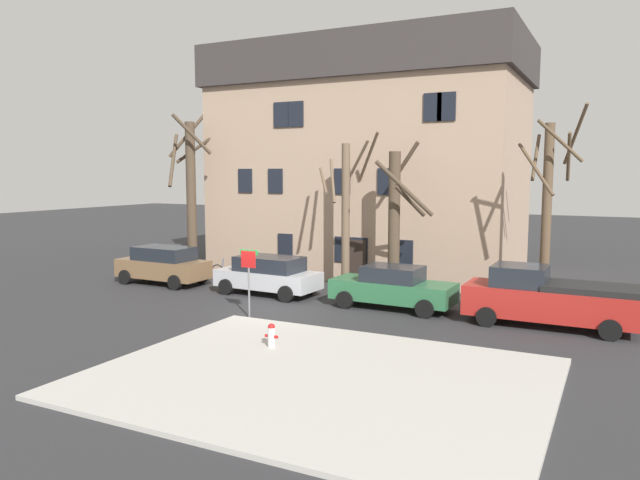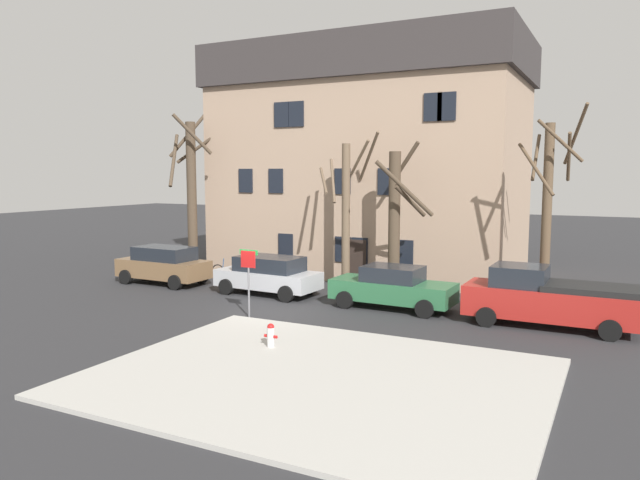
# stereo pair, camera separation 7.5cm
# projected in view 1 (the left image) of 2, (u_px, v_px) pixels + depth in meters

# --- Properties ---
(ground_plane) EXTENTS (120.00, 120.00, 0.00)m
(ground_plane) POSITION_uv_depth(u_px,v_px,m) (273.00, 312.00, 22.43)
(ground_plane) COLOR #2D2D30
(sidewalk_slab) EXTENTS (11.20, 8.70, 0.12)m
(sidewalk_slab) POSITION_uv_depth(u_px,v_px,m) (318.00, 378.00, 15.13)
(sidewalk_slab) COLOR #B7B5AD
(sidewalk_slab) RESTS_ON ground_plane
(building_main) EXTENTS (15.79, 8.77, 11.71)m
(building_main) POSITION_uv_depth(u_px,v_px,m) (369.00, 159.00, 31.73)
(building_main) COLOR tan
(building_main) RESTS_ON ground_plane
(tree_bare_near) EXTENTS (2.80, 2.80, 8.28)m
(tree_bare_near) POSITION_uv_depth(u_px,v_px,m) (191.00, 191.00, 30.64)
(tree_bare_near) COLOR #4C3D2D
(tree_bare_near) RESTS_ON ground_plane
(tree_bare_mid) EXTENTS (3.01, 3.00, 6.97)m
(tree_bare_mid) POSITION_uv_depth(u_px,v_px,m) (346.00, 210.00, 26.42)
(tree_bare_mid) COLOR brown
(tree_bare_mid) RESTS_ON ground_plane
(tree_bare_far) EXTENTS (2.32, 2.71, 6.51)m
(tree_bare_far) POSITION_uv_depth(u_px,v_px,m) (396.00, 219.00, 25.04)
(tree_bare_far) COLOR #4C3D2D
(tree_bare_far) RESTS_ON ground_plane
(tree_bare_end) EXTENTS (2.43, 2.56, 7.68)m
(tree_bare_end) POSITION_uv_depth(u_px,v_px,m) (548.00, 207.00, 22.48)
(tree_bare_end) COLOR brown
(tree_bare_end) RESTS_ON ground_plane
(car_brown_wagon) EXTENTS (4.47, 2.10, 1.76)m
(car_brown_wagon) POSITION_uv_depth(u_px,v_px,m) (163.00, 265.00, 28.10)
(car_brown_wagon) COLOR brown
(car_brown_wagon) RESTS_ON ground_plane
(car_silver_wagon) EXTENTS (4.59, 2.26, 1.65)m
(car_silver_wagon) POSITION_uv_depth(u_px,v_px,m) (268.00, 275.00, 25.66)
(car_silver_wagon) COLOR #B7BABF
(car_silver_wagon) RESTS_ON ground_plane
(car_green_sedan) EXTENTS (4.77, 2.14, 1.65)m
(car_green_sedan) POSITION_uv_depth(u_px,v_px,m) (393.00, 287.00, 23.02)
(car_green_sedan) COLOR #2D6B42
(car_green_sedan) RESTS_ON ground_plane
(pickup_truck_red) EXTENTS (5.59, 2.22, 2.03)m
(pickup_truck_red) POSITION_uv_depth(u_px,v_px,m) (548.00, 298.00, 20.29)
(pickup_truck_red) COLOR #AD231E
(pickup_truck_red) RESTS_ON ground_plane
(fire_hydrant) EXTENTS (0.42, 0.22, 0.70)m
(fire_hydrant) POSITION_uv_depth(u_px,v_px,m) (271.00, 335.00, 17.55)
(fire_hydrant) COLOR silver
(fire_hydrant) RESTS_ON sidewalk_slab
(street_sign_pole) EXTENTS (0.76, 0.07, 2.46)m
(street_sign_pole) POSITION_uv_depth(u_px,v_px,m) (249.00, 270.00, 21.49)
(street_sign_pole) COLOR slate
(street_sign_pole) RESTS_ON ground_plane
(bicycle_leaning) EXTENTS (1.75, 0.17, 1.03)m
(bicycle_leaning) POSITION_uv_depth(u_px,v_px,m) (227.00, 272.00, 29.37)
(bicycle_leaning) COLOR black
(bicycle_leaning) RESTS_ON ground_plane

